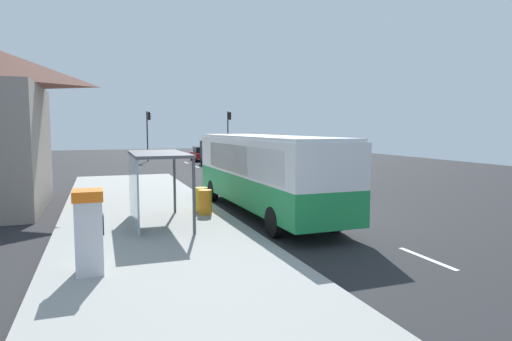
% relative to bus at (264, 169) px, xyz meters
% --- Properties ---
extents(ground_plane, '(56.00, 92.00, 0.04)m').
position_rel_bus_xyz_m(ground_plane, '(1.71, 12.70, -1.86)').
color(ground_plane, '#262628').
extents(sidewalk_platform, '(6.20, 30.00, 0.18)m').
position_rel_bus_xyz_m(sidewalk_platform, '(-4.69, 0.70, -1.75)').
color(sidewalk_platform, '#999993').
rests_on(sidewalk_platform, ground).
extents(lane_stripe_seg_0, '(0.16, 2.20, 0.01)m').
position_rel_bus_xyz_m(lane_stripe_seg_0, '(1.96, -7.30, -1.84)').
color(lane_stripe_seg_0, silver).
rests_on(lane_stripe_seg_0, ground).
extents(lane_stripe_seg_1, '(0.16, 2.20, 0.01)m').
position_rel_bus_xyz_m(lane_stripe_seg_1, '(1.96, -2.30, -1.84)').
color(lane_stripe_seg_1, silver).
rests_on(lane_stripe_seg_1, ground).
extents(lane_stripe_seg_2, '(0.16, 2.20, 0.01)m').
position_rel_bus_xyz_m(lane_stripe_seg_2, '(1.96, 2.70, -1.84)').
color(lane_stripe_seg_2, silver).
rests_on(lane_stripe_seg_2, ground).
extents(lane_stripe_seg_3, '(0.16, 2.20, 0.01)m').
position_rel_bus_xyz_m(lane_stripe_seg_3, '(1.96, 7.70, -1.84)').
color(lane_stripe_seg_3, silver).
rests_on(lane_stripe_seg_3, ground).
extents(lane_stripe_seg_4, '(0.16, 2.20, 0.01)m').
position_rel_bus_xyz_m(lane_stripe_seg_4, '(1.96, 12.70, -1.84)').
color(lane_stripe_seg_4, silver).
rests_on(lane_stripe_seg_4, ground).
extents(lane_stripe_seg_5, '(0.16, 2.20, 0.01)m').
position_rel_bus_xyz_m(lane_stripe_seg_5, '(1.96, 17.70, -1.84)').
color(lane_stripe_seg_5, silver).
rests_on(lane_stripe_seg_5, ground).
extents(lane_stripe_seg_6, '(0.16, 2.20, 0.01)m').
position_rel_bus_xyz_m(lane_stripe_seg_6, '(1.96, 22.70, -1.84)').
color(lane_stripe_seg_6, silver).
rests_on(lane_stripe_seg_6, ground).
extents(lane_stripe_seg_7, '(0.16, 2.20, 0.01)m').
position_rel_bus_xyz_m(lane_stripe_seg_7, '(1.96, 27.70, -1.84)').
color(lane_stripe_seg_7, silver).
rests_on(lane_stripe_seg_7, ground).
extents(bus, '(2.69, 11.05, 3.21)m').
position_rel_bus_xyz_m(bus, '(0.00, 0.00, 0.00)').
color(bus, '#1E8C47').
rests_on(bus, ground).
extents(white_van, '(2.22, 5.28, 2.30)m').
position_rel_bus_xyz_m(white_van, '(3.91, 23.34, -0.50)').
color(white_van, black).
rests_on(white_van, ground).
extents(sedan_near, '(2.02, 4.48, 1.52)m').
position_rel_bus_xyz_m(sedan_near, '(4.01, 29.69, -1.05)').
color(sedan_near, '#A51919').
rests_on(sedan_near, ground).
extents(ticket_machine, '(0.66, 0.76, 1.94)m').
position_rel_bus_xyz_m(ticket_machine, '(-6.57, -6.08, -0.67)').
color(ticket_machine, silver).
rests_on(ticket_machine, sidewalk_platform).
extents(recycling_bin_orange, '(0.52, 0.52, 0.95)m').
position_rel_bus_xyz_m(recycling_bin_orange, '(-2.49, -0.11, -1.19)').
color(recycling_bin_orange, orange).
rests_on(recycling_bin_orange, sidewalk_platform).
extents(recycling_bin_yellow, '(0.52, 0.52, 0.95)m').
position_rel_bus_xyz_m(recycling_bin_yellow, '(-2.49, 0.59, -1.19)').
color(recycling_bin_yellow, yellow).
rests_on(recycling_bin_yellow, sidewalk_platform).
extents(traffic_light_near_side, '(0.49, 0.28, 5.33)m').
position_rel_bus_xyz_m(traffic_light_near_side, '(7.21, 30.26, 1.68)').
color(traffic_light_near_side, '#2D2D2D').
rests_on(traffic_light_near_side, ground).
extents(traffic_light_far_side, '(0.49, 0.28, 5.27)m').
position_rel_bus_xyz_m(traffic_light_far_side, '(-1.39, 31.06, 1.64)').
color(traffic_light_far_side, '#2D2D2D').
rests_on(traffic_light_far_side, ground).
extents(bus_shelter, '(1.80, 4.00, 2.50)m').
position_rel_bus_xyz_m(bus_shelter, '(-4.70, -1.26, 0.25)').
color(bus_shelter, '#4C4C51').
rests_on(bus_shelter, sidewalk_platform).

